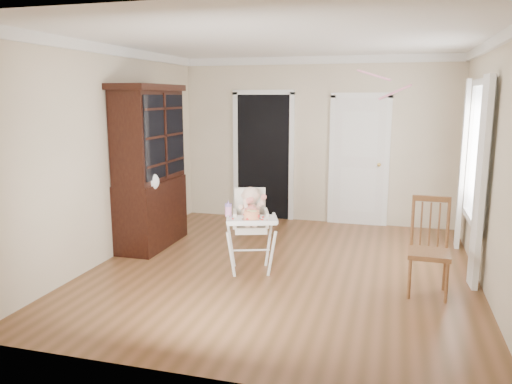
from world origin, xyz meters
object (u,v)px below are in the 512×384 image
(china_cabinet, at_px, (150,167))
(high_chair, at_px, (251,221))
(sippy_cup, at_px, (228,210))
(cake, at_px, (252,215))
(dining_chair, at_px, (429,250))

(china_cabinet, bearing_deg, high_chair, -22.01)
(high_chair, height_order, china_cabinet, china_cabinet)
(sippy_cup, xyz_separation_m, china_cabinet, (-1.42, 0.84, 0.33))
(cake, height_order, dining_chair, dining_chair)
(dining_chair, bearing_deg, sippy_cup, -177.56)
(high_chair, relative_size, cake, 4.53)
(sippy_cup, xyz_separation_m, dining_chair, (2.22, 0.02, -0.30))
(cake, distance_m, dining_chair, 1.94)
(dining_chair, bearing_deg, china_cabinet, 169.23)
(cake, height_order, sippy_cup, sippy_cup)
(cake, relative_size, china_cabinet, 0.10)
(china_cabinet, distance_m, dining_chair, 3.78)
(sippy_cup, bearing_deg, dining_chair, 0.61)
(high_chair, relative_size, dining_chair, 0.98)
(high_chair, height_order, dining_chair, dining_chair)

